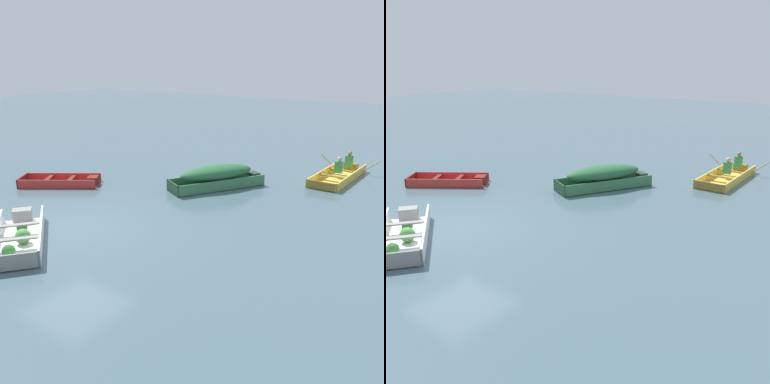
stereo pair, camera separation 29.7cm
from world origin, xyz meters
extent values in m
plane|color=#47606B|center=(0.00, 0.00, 0.00)|extent=(80.00, 80.00, 0.00)
cube|color=white|center=(-0.32, -1.35, 0.02)|extent=(3.26, 2.91, 0.04)
cube|color=white|center=(0.02, -0.92, 0.21)|extent=(2.58, 2.06, 0.41)
cube|color=gray|center=(0.93, -2.34, 0.21)|extent=(0.75, 0.92, 0.41)
cube|color=gray|center=(-1.46, -0.45, 0.23)|extent=(0.60, 0.63, 0.37)
cube|color=gray|center=(-0.71, -1.05, 0.31)|extent=(0.77, 0.91, 0.04)
cube|color=gray|center=(0.06, -1.65, 0.31)|extent=(0.77, 0.91, 0.04)
sphere|color=#387533|center=(-0.75, -0.97, 0.18)|extent=(0.28, 0.28, 0.28)
sphere|color=#4C9342|center=(-0.13, -1.36, 0.23)|extent=(0.38, 0.38, 0.38)
sphere|color=#387533|center=(0.28, -2.03, 0.20)|extent=(0.31, 0.31, 0.31)
cube|color=#387047|center=(1.29, 5.59, 0.02)|extent=(2.60, 3.50, 0.04)
cube|color=#387047|center=(0.88, 5.83, 0.20)|extent=(1.78, 3.02, 0.41)
cube|color=#387047|center=(1.71, 5.35, 0.20)|extent=(1.78, 3.02, 0.41)
cube|color=#1E3D27|center=(0.44, 4.12, 0.20)|extent=(0.89, 0.55, 0.41)
cube|color=#1E3D27|center=(2.07, 6.93, 0.22)|extent=(0.57, 0.54, 0.37)
cube|color=#1E3D27|center=(1.55, 6.04, 0.31)|extent=(0.86, 0.59, 0.04)
cube|color=#1E3D27|center=(1.03, 5.14, 0.31)|extent=(0.86, 0.59, 0.04)
ellipsoid|color=#286038|center=(1.29, 5.59, 0.57)|extent=(2.25, 2.93, 0.54)
cube|color=#AD2D28|center=(-3.68, 2.65, 0.02)|extent=(2.92, 2.44, 0.04)
cube|color=#AD2D28|center=(-3.95, 3.06, 0.16)|extent=(2.37, 1.62, 0.32)
cube|color=#AD2D28|center=(-3.40, 2.24, 0.16)|extent=(2.37, 1.62, 0.32)
cube|color=maroon|center=(-4.83, 1.87, 0.16)|extent=(0.62, 0.89, 0.32)
cube|color=maroon|center=(-2.65, 3.34, 0.18)|extent=(0.56, 0.59, 0.29)
cube|color=maroon|center=(-3.32, 2.89, 0.24)|extent=(0.66, 0.87, 0.04)
cube|color=maroon|center=(-4.03, 2.41, 0.24)|extent=(0.66, 0.87, 0.04)
cube|color=#E5BC47|center=(4.56, 9.25, 0.02)|extent=(1.24, 3.71, 0.04)
cube|color=#E5BC47|center=(4.01, 9.27, 0.16)|extent=(0.16, 3.68, 0.32)
cube|color=#E5BC47|center=(5.10, 9.23, 0.16)|extent=(0.16, 3.68, 0.32)
cube|color=olive|center=(4.50, 7.43, 0.16)|extent=(1.13, 0.08, 0.32)
cube|color=olive|center=(4.60, 10.91, 0.17)|extent=(0.52, 0.37, 0.29)
cube|color=olive|center=(4.57, 9.80, 0.24)|extent=(1.04, 0.19, 0.04)
cube|color=olive|center=(4.54, 8.70, 0.24)|extent=(1.04, 0.19, 0.04)
cube|color=#338C4C|center=(4.56, 9.25, 0.48)|extent=(0.29, 0.19, 0.44)
sphere|color=tan|center=(4.56, 9.25, 0.80)|extent=(0.18, 0.18, 0.18)
cube|color=#338C4C|center=(4.59, 10.54, 0.48)|extent=(0.29, 0.19, 0.44)
sphere|color=#9E7051|center=(4.59, 10.54, 0.80)|extent=(0.18, 0.18, 0.18)
cylinder|color=tan|center=(3.73, 10.56, 0.37)|extent=(0.64, 0.06, 0.55)
cylinder|color=tan|center=(5.46, 10.51, 0.37)|extent=(0.64, 0.06, 0.55)
camera|label=1|loc=(8.95, -7.08, 4.50)|focal=40.00mm
camera|label=2|loc=(9.19, -6.91, 4.50)|focal=40.00mm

